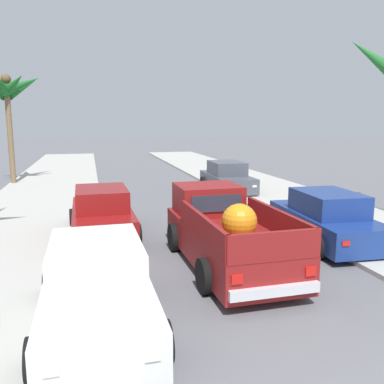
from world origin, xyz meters
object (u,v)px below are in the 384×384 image
object	(u,v)px
pickup_truck	(224,233)
car_left_near	(102,214)
car_left_mid	(227,178)
palm_tree_left_back	(7,90)
car_left_far	(326,219)
car_right_mid	(97,288)

from	to	relation	value
pickup_truck	car_left_near	bearing A→B (deg)	131.54
pickup_truck	car_left_near	world-z (taller)	pickup_truck
car_left_mid	palm_tree_left_back	world-z (taller)	palm_tree_left_back
car_left_far	palm_tree_left_back	distance (m)	18.35
pickup_truck	palm_tree_left_back	distance (m)	17.34
pickup_truck	car_right_mid	world-z (taller)	pickup_truck
pickup_truck	car_left_near	size ratio (longest dim) A/B	1.22
car_left_far	palm_tree_left_back	xyz separation A→B (m)	(-10.85, 14.11, 4.49)
pickup_truck	car_right_mid	bearing A→B (deg)	-141.77
car_left_near	car_right_mid	size ratio (longest dim) A/B	1.00
car_left_near	car_left_far	distance (m)	6.76
pickup_truck	car_left_mid	distance (m)	10.41
car_left_mid	pickup_truck	bearing A→B (deg)	-109.52
car_left_near	palm_tree_left_back	size ratio (longest dim) A/B	0.70
palm_tree_left_back	pickup_truck	bearing A→B (deg)	-63.86
car_left_near	palm_tree_left_back	xyz separation A→B (m)	(-4.50, 11.79, 4.49)
palm_tree_left_back	car_left_mid	bearing A→B (deg)	-25.73
pickup_truck	palm_tree_left_back	xyz separation A→B (m)	(-7.39, 15.05, 4.41)
car_right_mid	car_left_near	bearing A→B (deg)	87.38
pickup_truck	palm_tree_left_back	world-z (taller)	palm_tree_left_back
car_left_mid	car_left_far	world-z (taller)	same
car_left_near	car_left_mid	xyz separation A→B (m)	(6.37, 6.56, 0.00)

